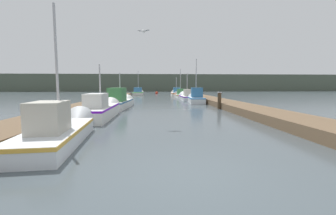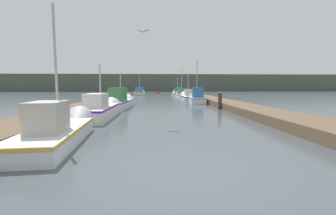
{
  "view_description": "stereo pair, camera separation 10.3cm",
  "coord_description": "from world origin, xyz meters",
  "px_view_note": "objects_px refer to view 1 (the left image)",
  "views": [
    {
      "loc": [
        -0.69,
        -4.4,
        1.88
      ],
      "look_at": [
        0.14,
        8.32,
        0.6
      ],
      "focal_mm": 24.0,
      "sensor_mm": 36.0,
      "label": 1
    },
    {
      "loc": [
        -0.59,
        -4.41,
        1.88
      ],
      "look_at": [
        0.14,
        8.32,
        0.6
      ],
      "focal_mm": 24.0,
      "sensor_mm": 36.0,
      "label": 2
    }
  ],
  "objects_px": {
    "mooring_piling_1": "(124,94)",
    "channel_buoy": "(157,93)",
    "fishing_boat_2": "(120,101)",
    "mooring_piling_0": "(219,100)",
    "fishing_boat_3": "(196,98)",
    "fishing_boat_1": "(102,109)",
    "seagull_lead": "(144,31)",
    "fishing_boat_0": "(62,129)",
    "fishing_boat_7": "(138,93)",
    "fishing_boat_6": "(176,93)",
    "fishing_boat_5": "(180,95)",
    "fishing_boat_4": "(186,97)"
  },
  "relations": [
    {
      "from": "fishing_boat_0",
      "to": "fishing_boat_2",
      "type": "height_order",
      "value": "fishing_boat_0"
    },
    {
      "from": "fishing_boat_2",
      "to": "mooring_piling_0",
      "type": "distance_m",
      "value": 8.06
    },
    {
      "from": "fishing_boat_7",
      "to": "channel_buoy",
      "type": "xyz_separation_m",
      "value": [
        3.5,
        6.37,
        -0.29
      ]
    },
    {
      "from": "fishing_boat_1",
      "to": "fishing_boat_7",
      "type": "xyz_separation_m",
      "value": [
        0.26,
        29.02,
        -0.01
      ]
    },
    {
      "from": "mooring_piling_1",
      "to": "channel_buoy",
      "type": "height_order",
      "value": "mooring_piling_1"
    },
    {
      "from": "fishing_boat_7",
      "to": "mooring_piling_1",
      "type": "distance_m",
      "value": 11.04
    },
    {
      "from": "fishing_boat_5",
      "to": "fishing_boat_7",
      "type": "bearing_deg",
      "value": 126.96
    },
    {
      "from": "fishing_boat_3",
      "to": "fishing_boat_1",
      "type": "bearing_deg",
      "value": -122.52
    },
    {
      "from": "channel_buoy",
      "to": "fishing_boat_1",
      "type": "bearing_deg",
      "value": -96.07
    },
    {
      "from": "fishing_boat_0",
      "to": "fishing_boat_1",
      "type": "distance_m",
      "value": 5.49
    },
    {
      "from": "fishing_boat_1",
      "to": "fishing_boat_5",
      "type": "xyz_separation_m",
      "value": [
        7.09,
        20.69,
        -0.08
      ]
    },
    {
      "from": "fishing_boat_4",
      "to": "mooring_piling_1",
      "type": "xyz_separation_m",
      "value": [
        -8.23,
        2.74,
        0.25
      ]
    },
    {
      "from": "fishing_boat_4",
      "to": "seagull_lead",
      "type": "distance_m",
      "value": 18.47
    },
    {
      "from": "channel_buoy",
      "to": "fishing_boat_5",
      "type": "bearing_deg",
      "value": -77.24
    },
    {
      "from": "mooring_piling_0",
      "to": "channel_buoy",
      "type": "relative_size",
      "value": 1.2
    },
    {
      "from": "fishing_boat_6",
      "to": "mooring_piling_1",
      "type": "height_order",
      "value": "fishing_boat_6"
    },
    {
      "from": "fishing_boat_3",
      "to": "fishing_boat_6",
      "type": "distance_m",
      "value": 14.86
    },
    {
      "from": "fishing_boat_4",
      "to": "fishing_boat_6",
      "type": "xyz_separation_m",
      "value": [
        -0.34,
        9.74,
        0.05
      ]
    },
    {
      "from": "seagull_lead",
      "to": "fishing_boat_3",
      "type": "bearing_deg",
      "value": -98.29
    },
    {
      "from": "mooring_piling_0",
      "to": "seagull_lead",
      "type": "bearing_deg",
      "value": -132.72
    },
    {
      "from": "fishing_boat_5",
      "to": "channel_buoy",
      "type": "distance_m",
      "value": 15.07
    },
    {
      "from": "channel_buoy",
      "to": "seagull_lead",
      "type": "distance_m",
      "value": 37.73
    },
    {
      "from": "fishing_boat_7",
      "to": "fishing_boat_0",
      "type": "bearing_deg",
      "value": -89.56
    },
    {
      "from": "mooring_piling_0",
      "to": "fishing_boat_5",
      "type": "bearing_deg",
      "value": 93.78
    },
    {
      "from": "fishing_boat_4",
      "to": "fishing_boat_5",
      "type": "height_order",
      "value": "fishing_boat_5"
    },
    {
      "from": "fishing_boat_0",
      "to": "fishing_boat_6",
      "type": "distance_m",
      "value": 31.34
    },
    {
      "from": "fishing_boat_1",
      "to": "fishing_boat_2",
      "type": "bearing_deg",
      "value": 87.38
    },
    {
      "from": "fishing_boat_4",
      "to": "channel_buoy",
      "type": "relative_size",
      "value": 5.23
    },
    {
      "from": "fishing_boat_5",
      "to": "channel_buoy",
      "type": "xyz_separation_m",
      "value": [
        -3.33,
        14.69,
        -0.22
      ]
    },
    {
      "from": "fishing_boat_0",
      "to": "seagull_lead",
      "type": "xyz_separation_m",
      "value": [
        2.65,
        3.41,
        4.06
      ]
    },
    {
      "from": "fishing_boat_4",
      "to": "seagull_lead",
      "type": "height_order",
      "value": "seagull_lead"
    },
    {
      "from": "fishing_boat_3",
      "to": "fishing_boat_5",
      "type": "xyz_separation_m",
      "value": [
        -0.4,
        10.49,
        -0.1
      ]
    },
    {
      "from": "fishing_boat_7",
      "to": "seagull_lead",
      "type": "height_order",
      "value": "seagull_lead"
    },
    {
      "from": "fishing_boat_4",
      "to": "seagull_lead",
      "type": "relative_size",
      "value": 10.36
    },
    {
      "from": "fishing_boat_3",
      "to": "fishing_boat_2",
      "type": "bearing_deg",
      "value": -143.28
    },
    {
      "from": "fishing_boat_7",
      "to": "mooring_piling_1",
      "type": "height_order",
      "value": "fishing_boat_7"
    },
    {
      "from": "fishing_boat_5",
      "to": "seagull_lead",
      "type": "xyz_separation_m",
      "value": [
        -4.53,
        -22.77,
        4.06
      ]
    },
    {
      "from": "mooring_piling_1",
      "to": "fishing_boat_1",
      "type": "bearing_deg",
      "value": -86.97
    },
    {
      "from": "fishing_boat_1",
      "to": "seagull_lead",
      "type": "distance_m",
      "value": 5.17
    },
    {
      "from": "fishing_boat_4",
      "to": "fishing_boat_6",
      "type": "distance_m",
      "value": 9.74
    },
    {
      "from": "fishing_boat_5",
      "to": "seagull_lead",
      "type": "relative_size",
      "value": 10.82
    },
    {
      "from": "fishing_boat_2",
      "to": "channel_buoy",
      "type": "relative_size",
      "value": 5.6
    },
    {
      "from": "fishing_boat_0",
      "to": "fishing_boat_7",
      "type": "relative_size",
      "value": 0.99
    },
    {
      "from": "fishing_boat_6",
      "to": "mooring_piling_1",
      "type": "xyz_separation_m",
      "value": [
        -7.9,
        -7.0,
        0.2
      ]
    },
    {
      "from": "fishing_boat_5",
      "to": "fishing_boat_6",
      "type": "distance_m",
      "value": 4.36
    },
    {
      "from": "fishing_boat_4",
      "to": "fishing_boat_7",
      "type": "bearing_deg",
      "value": 117.37
    },
    {
      "from": "fishing_boat_6",
      "to": "fishing_boat_7",
      "type": "bearing_deg",
      "value": 150.29
    },
    {
      "from": "fishing_boat_5",
      "to": "fishing_boat_7",
      "type": "distance_m",
      "value": 10.77
    },
    {
      "from": "fishing_boat_0",
      "to": "fishing_boat_2",
      "type": "distance_m",
      "value": 11.02
    },
    {
      "from": "fishing_boat_0",
      "to": "fishing_boat_5",
      "type": "distance_m",
      "value": 27.15
    }
  ]
}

